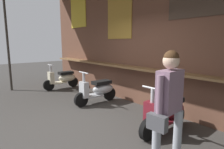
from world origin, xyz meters
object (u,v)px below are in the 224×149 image
Objects in this scene: scooter_maroon at (167,112)px; shopper_with_handbag at (169,99)px; scooter_cream at (63,78)px; scooter_silver at (98,90)px.

shopper_with_handbag is at bearing 33.08° from scooter_maroon.
scooter_cream is 1.00× the size of scooter_maroon.
scooter_cream is 2.36m from scooter_silver.
scooter_cream is at bearing 165.27° from shopper_with_handbag.
scooter_maroon is at bearing 90.88° from scooter_silver.
scooter_maroon is at bearing 90.50° from scooter_cream.
scooter_cream is 5.46m from shopper_with_handbag.
scooter_cream is at bearing -90.85° from scooter_maroon.
scooter_cream is 1.00× the size of scooter_silver.
scooter_cream is 4.70m from scooter_maroon.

